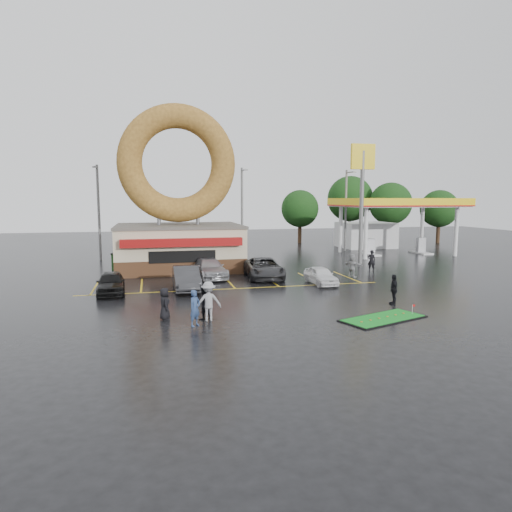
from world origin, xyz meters
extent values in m
plane|color=black|center=(0.00, 0.00, 0.00)|extent=(120.00, 120.00, 0.00)
cube|color=#472B19|center=(-3.00, 13.00, 0.60)|extent=(10.00, 8.00, 1.20)
cube|color=beige|center=(-3.00, 13.00, 2.35)|extent=(10.00, 8.00, 2.30)
cube|color=#59544C|center=(-3.00, 13.00, 3.60)|extent=(10.20, 8.20, 0.20)
cube|color=maroon|center=(-3.00, 8.70, 2.60)|extent=(9.00, 0.60, 0.60)
cylinder|color=slate|center=(-4.60, 13.00, 4.30)|extent=(0.30, 0.30, 1.20)
cylinder|color=slate|center=(-1.40, 13.00, 4.30)|extent=(0.30, 0.30, 1.20)
torus|color=brown|center=(-3.00, 13.00, 8.70)|extent=(9.60, 2.00, 9.60)
cylinder|color=silver|center=(15.00, 15.00, 2.50)|extent=(0.40, 0.40, 5.00)
cylinder|color=silver|center=(25.00, 15.00, 2.50)|extent=(0.40, 0.40, 5.00)
cylinder|color=silver|center=(15.00, 21.00, 2.50)|extent=(0.40, 0.40, 5.00)
cylinder|color=silver|center=(25.00, 21.00, 2.50)|extent=(0.40, 0.40, 5.00)
cube|color=silver|center=(20.00, 18.00, 5.25)|extent=(12.00, 8.00, 0.50)
cube|color=yellow|center=(20.00, 18.00, 5.55)|extent=(12.30, 8.30, 0.70)
cube|color=#99999E|center=(17.00, 18.00, 0.90)|extent=(0.90, 0.60, 1.60)
cube|color=#99999E|center=(23.00, 18.00, 0.90)|extent=(0.90, 0.60, 1.60)
cube|color=silver|center=(20.00, 25.00, 1.50)|extent=(6.00, 5.00, 3.00)
cylinder|color=slate|center=(13.00, 12.00, 5.00)|extent=(0.36, 0.36, 10.00)
cube|color=yellow|center=(13.00, 12.00, 9.50)|extent=(2.20, 0.30, 2.20)
cylinder|color=slate|center=(-10.00, 20.00, 4.50)|extent=(0.24, 0.24, 9.00)
cylinder|color=slate|center=(-10.00, 19.00, 8.70)|extent=(0.12, 2.00, 0.12)
cube|color=slate|center=(-10.00, 18.00, 8.65)|extent=(0.40, 0.18, 0.12)
cylinder|color=slate|center=(4.00, 21.00, 4.50)|extent=(0.24, 0.24, 9.00)
cylinder|color=slate|center=(4.00, 20.00, 8.70)|extent=(0.12, 2.00, 0.12)
cube|color=slate|center=(4.00, 19.00, 8.65)|extent=(0.40, 0.18, 0.12)
cylinder|color=slate|center=(16.00, 22.00, 4.50)|extent=(0.24, 0.24, 9.00)
cylinder|color=slate|center=(16.00, 21.00, 8.70)|extent=(0.12, 2.00, 0.12)
cube|color=slate|center=(16.00, 20.00, 8.65)|extent=(0.40, 0.18, 0.12)
cylinder|color=#332114|center=(26.00, 30.00, 1.44)|extent=(0.50, 0.50, 2.88)
sphere|color=black|center=(26.00, 30.00, 5.20)|extent=(5.60, 5.60, 5.60)
cylinder|color=#332114|center=(32.00, 28.00, 1.26)|extent=(0.50, 0.50, 2.52)
sphere|color=black|center=(32.00, 28.00, 4.55)|extent=(4.90, 4.90, 4.90)
cylinder|color=#332114|center=(22.00, 34.00, 1.62)|extent=(0.50, 0.50, 3.24)
sphere|color=black|center=(22.00, 34.00, 5.85)|extent=(6.30, 6.30, 6.30)
cylinder|color=#332114|center=(14.00, 32.00, 1.26)|extent=(0.50, 0.50, 2.52)
sphere|color=black|center=(14.00, 32.00, 4.55)|extent=(4.90, 4.90, 4.90)
imported|color=black|center=(-7.78, 3.50, 0.70)|extent=(1.86, 4.17, 1.39)
imported|color=#303032|center=(-3.15, 3.68, 0.76)|extent=(1.62, 4.60, 1.51)
imported|color=#9B9CA0|center=(-1.12, 8.00, 0.71)|extent=(2.59, 5.11, 1.42)
imported|color=#2C2C2E|center=(2.77, 6.77, 0.76)|extent=(2.93, 5.62, 1.51)
imported|color=white|center=(6.00, 3.58, 0.61)|extent=(1.56, 3.62, 1.22)
imported|color=navy|center=(-3.42, -4.85, 0.84)|extent=(0.73, 0.71, 1.69)
imported|color=black|center=(-2.91, -3.75, 0.82)|extent=(0.97, 0.88, 1.64)
imported|color=gray|center=(-2.70, -4.07, 0.95)|extent=(1.26, 0.75, 1.91)
imported|color=black|center=(-4.74, -3.42, 0.78)|extent=(0.61, 0.83, 1.56)
imported|color=black|center=(7.76, -2.96, 0.84)|extent=(0.64, 1.06, 1.68)
imported|color=#959698|center=(9.38, 5.82, 0.86)|extent=(1.20, 1.65, 1.73)
imported|color=black|center=(12.00, 7.89, 0.87)|extent=(0.73, 0.60, 1.74)
cube|color=#1A4119|center=(-7.50, 13.70, 0.65)|extent=(2.00, 1.52, 1.30)
cube|color=black|center=(5.65, -5.71, 0.02)|extent=(4.76, 3.27, 0.05)
cube|color=#168824|center=(5.65, -5.71, 0.05)|extent=(4.50, 3.02, 0.03)
cylinder|color=silver|center=(7.43, -5.38, 0.30)|extent=(0.02, 0.02, 0.50)
cube|color=red|center=(7.50, -5.38, 0.50)|extent=(0.14, 0.01, 0.10)
camera|label=1|loc=(-5.33, -25.44, 5.83)|focal=32.00mm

